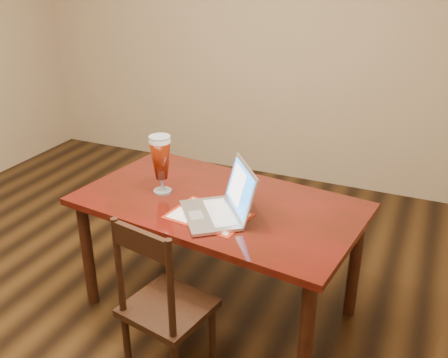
% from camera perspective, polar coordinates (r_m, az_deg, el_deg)
% --- Properties ---
extents(ground, '(5.00, 5.00, 0.00)m').
position_cam_1_polar(ground, '(2.91, -14.02, -17.35)').
color(ground, black).
rests_on(ground, ground).
extents(dining_table, '(1.59, 1.03, 1.03)m').
position_cam_1_polar(dining_table, '(2.69, -0.96, -3.77)').
color(dining_table, '#530D0B').
rests_on(dining_table, ground).
extents(dining_chair, '(0.43, 0.42, 0.88)m').
position_cam_1_polar(dining_chair, '(2.41, -6.93, -14.21)').
color(dining_chair, black).
rests_on(dining_chair, ground).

